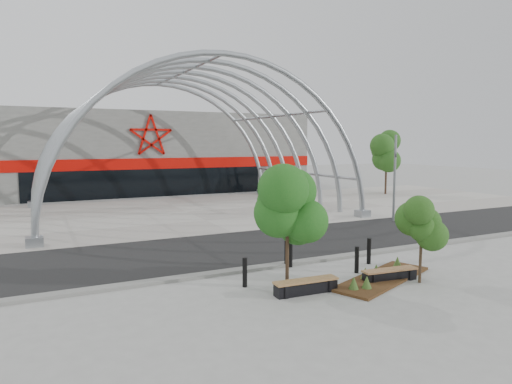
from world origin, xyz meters
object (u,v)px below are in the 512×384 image
Objects in this scene: bench_1 at (390,275)px; bollard_2 at (287,254)px; street_tree_1 at (422,222)px; bench_0 at (306,287)px; street_tree_0 at (288,207)px; signal_pole at (395,177)px.

bench_1 is 2.04× the size of bollard_2.
street_tree_1 reaches higher than bench_0.
bollard_2 is at bearing 60.41° from street_tree_0.
signal_pole is 5.14× the size of bollard_2.
street_tree_1 is 1.34× the size of bench_0.
bench_1 is (-0.84, 0.63, -2.00)m from street_tree_1.
street_tree_1 is at bearing -128.88° from signal_pole.
signal_pole is 13.58m from bench_1.
signal_pole is 1.39× the size of street_tree_0.
bench_0 is 3.49m from bench_1.
street_tree_1 is at bearing -36.62° from bench_1.
signal_pole is 2.52× the size of bench_1.
bollard_2 is (-11.55, -6.31, -2.35)m from signal_pole.
street_tree_0 reaches higher than street_tree_1.
street_tree_1 is 2.26m from bench_1.
bench_1 is (3.74, -1.02, -2.64)m from street_tree_0.
street_tree_0 is at bearing 160.18° from street_tree_1.
signal_pole is at bearing 36.91° from bench_0.
street_tree_1 is 2.87× the size of bollard_2.
street_tree_0 is 3.69× the size of bollard_2.
signal_pole is at bearing 33.88° from street_tree_0.
street_tree_0 is at bearing 164.68° from bench_1.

